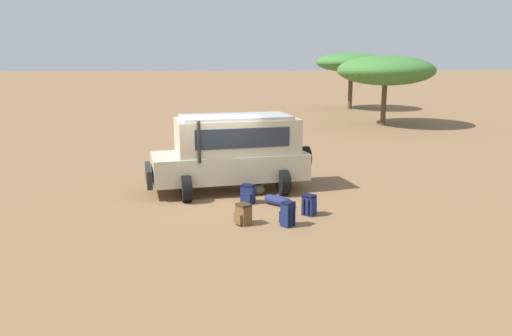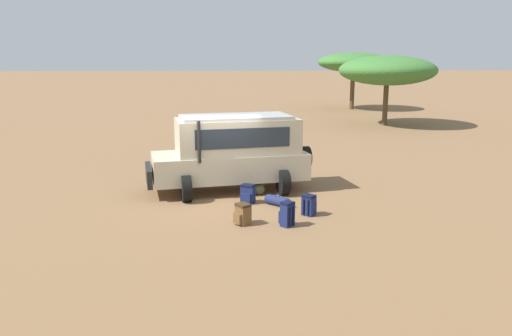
{
  "view_description": "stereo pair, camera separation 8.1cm",
  "coord_description": "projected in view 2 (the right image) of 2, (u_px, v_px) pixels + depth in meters",
  "views": [
    {
      "loc": [
        0.12,
        -14.68,
        4.21
      ],
      "look_at": [
        1.07,
        -0.15,
        1.0
      ],
      "focal_mm": 35.0,
      "sensor_mm": 36.0,
      "label": 1
    },
    {
      "loc": [
        0.2,
        -14.69,
        4.21
      ],
      "look_at": [
        1.07,
        -0.15,
        1.0
      ],
      "focal_mm": 35.0,
      "sensor_mm": 36.0,
      "label": 2
    }
  ],
  "objects": [
    {
      "name": "duffel_bag_low_black_case",
      "position": [
        254.0,
        188.0,
        15.82
      ],
      "size": [
        0.69,
        0.64,
        0.45
      ],
      "color": "#4C5133",
      "rests_on": "ground_plane"
    },
    {
      "name": "acacia_tree_left_mid",
      "position": [
        387.0,
        70.0,
        31.27
      ],
      "size": [
        6.04,
        6.33,
        4.4
      ],
      "color": "brown",
      "rests_on": "ground_plane"
    },
    {
      "name": "backpack_near_rear_wheel",
      "position": [
        287.0,
        214.0,
        12.73
      ],
      "size": [
        0.42,
        0.43,
        0.65
      ],
      "color": "navy",
      "rests_on": "ground_plane"
    },
    {
      "name": "backpack_outermost",
      "position": [
        243.0,
        214.0,
        12.87
      ],
      "size": [
        0.48,
        0.47,
        0.55
      ],
      "color": "brown",
      "rests_on": "ground_plane"
    },
    {
      "name": "backpack_cluster_center",
      "position": [
        248.0,
        194.0,
        14.78
      ],
      "size": [
        0.47,
        0.45,
        0.57
      ],
      "color": "navy",
      "rests_on": "ground_plane"
    },
    {
      "name": "backpack_beside_front_wheel",
      "position": [
        309.0,
        205.0,
        13.63
      ],
      "size": [
        0.44,
        0.44,
        0.58
      ],
      "color": "navy",
      "rests_on": "ground_plane"
    },
    {
      "name": "safari_vehicle",
      "position": [
        233.0,
        151.0,
        16.03
      ],
      "size": [
        5.48,
        3.31,
        2.44
      ],
      "color": "beige",
      "rests_on": "ground_plane"
    },
    {
      "name": "duffel_bag_soft_canvas",
      "position": [
        278.0,
        201.0,
        14.53
      ],
      "size": [
        0.75,
        0.71,
        0.39
      ],
      "color": "navy",
      "rests_on": "ground_plane"
    },
    {
      "name": "acacia_tree_centre_back",
      "position": [
        353.0,
        62.0,
        41.4
      ],
      "size": [
        5.85,
        6.33,
        4.69
      ],
      "color": "brown",
      "rests_on": "ground_plane"
    },
    {
      "name": "ground_plane",
      "position": [
        221.0,
        199.0,
        15.21
      ],
      "size": [
        320.0,
        320.0,
        0.0
      ],
      "primitive_type": "plane",
      "color": "olive"
    }
  ]
}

